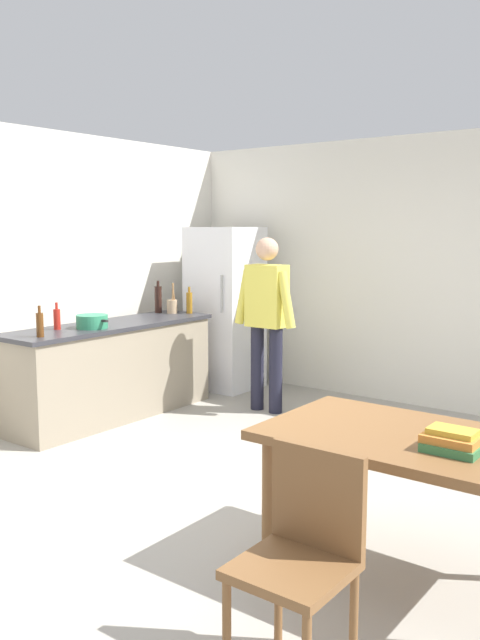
{
  "coord_description": "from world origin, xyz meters",
  "views": [
    {
      "loc": [
        2.71,
        -3.41,
        1.78
      ],
      "look_at": [
        -0.61,
        0.98,
        1.03
      ],
      "focal_mm": 37.45,
      "sensor_mm": 36.0,
      "label": 1
    }
  ],
  "objects_px": {
    "refrigerator": "(225,308)",
    "bottle_oil_amber": "(189,302)",
    "utensil_jar": "(172,306)",
    "cooking_pot": "(92,322)",
    "bottle_wine_dark": "(158,299)",
    "chair": "(303,546)",
    "dining_table": "(404,449)",
    "bottle_sauce_red": "(57,319)",
    "person": "(266,312)",
    "bottle_beer_brown": "(40,324)",
    "book_stack": "(452,441)"
  },
  "relations": [
    {
      "from": "person",
      "to": "bottle_wine_dark",
      "type": "relative_size",
      "value": 5.0
    },
    {
      "from": "refrigerator",
      "to": "chair",
      "type": "bearing_deg",
      "value": -48.03
    },
    {
      "from": "refrigerator",
      "to": "bottle_wine_dark",
      "type": "height_order",
      "value": "refrigerator"
    },
    {
      "from": "bottle_wine_dark",
      "to": "utensil_jar",
      "type": "bearing_deg",
      "value": 19.17
    },
    {
      "from": "bottle_sauce_red",
      "to": "person",
      "type": "bearing_deg",
      "value": 54.46
    },
    {
      "from": "bottle_beer_brown",
      "to": "bottle_wine_dark",
      "type": "xyz_separation_m",
      "value": [
        -0.35,
        1.75,
        0.04
      ]
    },
    {
      "from": "chair",
      "to": "bottle_beer_brown",
      "type": "height_order",
      "value": "bottle_beer_brown"
    },
    {
      "from": "chair",
      "to": "bottle_sauce_red",
      "type": "bearing_deg",
      "value": 153.68
    },
    {
      "from": "chair",
      "to": "bottle_oil_amber",
      "type": "relative_size",
      "value": 3.25
    },
    {
      "from": "chair",
      "to": "bottle_oil_amber",
      "type": "height_order",
      "value": "bottle_oil_amber"
    },
    {
      "from": "refrigerator",
      "to": "cooking_pot",
      "type": "bearing_deg",
      "value": -90.14
    },
    {
      "from": "refrigerator",
      "to": "dining_table",
      "type": "height_order",
      "value": "refrigerator"
    },
    {
      "from": "person",
      "to": "utensil_jar",
      "type": "relative_size",
      "value": 5.31
    },
    {
      "from": "bottle_beer_brown",
      "to": "refrigerator",
      "type": "bearing_deg",
      "value": 90.85
    },
    {
      "from": "bottle_sauce_red",
      "to": "dining_table",
      "type": "bearing_deg",
      "value": -9.01
    },
    {
      "from": "utensil_jar",
      "to": "cooking_pot",
      "type": "bearing_deg",
      "value": -82.63
    },
    {
      "from": "utensil_jar",
      "to": "bottle_wine_dark",
      "type": "distance_m",
      "value": 0.17
    },
    {
      "from": "refrigerator",
      "to": "bottle_sauce_red",
      "type": "distance_m",
      "value": 2.16
    },
    {
      "from": "refrigerator",
      "to": "person",
      "type": "relative_size",
      "value": 1.06
    },
    {
      "from": "cooking_pot",
      "to": "bottle_wine_dark",
      "type": "bearing_deg",
      "value": 104.82
    },
    {
      "from": "utensil_jar",
      "to": "bottle_beer_brown",
      "type": "relative_size",
      "value": 1.23
    },
    {
      "from": "bottle_beer_brown",
      "to": "bottle_sauce_red",
      "type": "relative_size",
      "value": 1.08
    },
    {
      "from": "person",
      "to": "bottle_oil_amber",
      "type": "bearing_deg",
      "value": -177.87
    },
    {
      "from": "cooking_pot",
      "to": "book_stack",
      "type": "relative_size",
      "value": 1.53
    },
    {
      "from": "chair",
      "to": "cooking_pot",
      "type": "height_order",
      "value": "cooking_pot"
    },
    {
      "from": "refrigerator",
      "to": "person",
      "type": "distance_m",
      "value": 1.1
    },
    {
      "from": "refrigerator",
      "to": "book_stack",
      "type": "xyz_separation_m",
      "value": [
        3.58,
        -2.82,
        -0.1
      ]
    },
    {
      "from": "bottle_sauce_red",
      "to": "book_stack",
      "type": "xyz_separation_m",
      "value": [
        3.77,
        -0.67,
        -0.2
      ]
    },
    {
      "from": "person",
      "to": "bottle_wine_dark",
      "type": "height_order",
      "value": "person"
    },
    {
      "from": "bottle_wine_dark",
      "to": "cooking_pot",
      "type": "bearing_deg",
      "value": -75.18
    },
    {
      "from": "bottle_beer_brown",
      "to": "bottle_oil_amber",
      "type": "distance_m",
      "value": 1.9
    },
    {
      "from": "person",
      "to": "bottle_beer_brown",
      "type": "xyz_separation_m",
      "value": [
        -0.91,
        -1.94,
        0.03
      ]
    },
    {
      "from": "refrigerator",
      "to": "book_stack",
      "type": "distance_m",
      "value": 4.56
    },
    {
      "from": "bottle_sauce_red",
      "to": "cooking_pot",
      "type": "bearing_deg",
      "value": 52.46
    },
    {
      "from": "bottle_wine_dark",
      "to": "refrigerator",
      "type": "bearing_deg",
      "value": 67.17
    },
    {
      "from": "person",
      "to": "bottle_beer_brown",
      "type": "bearing_deg",
      "value": -115.22
    },
    {
      "from": "dining_table",
      "to": "bottle_sauce_red",
      "type": "height_order",
      "value": "bottle_sauce_red"
    },
    {
      "from": "cooking_pot",
      "to": "bottle_beer_brown",
      "type": "height_order",
      "value": "bottle_beer_brown"
    },
    {
      "from": "person",
      "to": "utensil_jar",
      "type": "distance_m",
      "value": 1.12
    },
    {
      "from": "refrigerator",
      "to": "bottle_oil_amber",
      "type": "bearing_deg",
      "value": -91.17
    },
    {
      "from": "book_stack",
      "to": "bottle_wine_dark",
      "type": "bearing_deg",
      "value": 151.97
    },
    {
      "from": "bottle_sauce_red",
      "to": "bottle_wine_dark",
      "type": "distance_m",
      "value": 1.41
    },
    {
      "from": "chair",
      "to": "cooking_pot",
      "type": "bearing_deg",
      "value": 149.21
    },
    {
      "from": "dining_table",
      "to": "person",
      "type": "bearing_deg",
      "value": 137.59
    },
    {
      "from": "refrigerator",
      "to": "dining_table",
      "type": "distance_m",
      "value": 4.27
    },
    {
      "from": "cooking_pot",
      "to": "bottle_oil_amber",
      "type": "distance_m",
      "value": 1.32
    },
    {
      "from": "bottle_sauce_red",
      "to": "bottle_oil_amber",
      "type": "relative_size",
      "value": 0.86
    },
    {
      "from": "refrigerator",
      "to": "bottle_beer_brown",
      "type": "height_order",
      "value": "refrigerator"
    },
    {
      "from": "utensil_jar",
      "to": "bottle_wine_dark",
      "type": "xyz_separation_m",
      "value": [
        -0.15,
        -0.05,
        0.07
      ]
    },
    {
      "from": "bottle_sauce_red",
      "to": "book_stack",
      "type": "relative_size",
      "value": 0.92
    }
  ]
}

